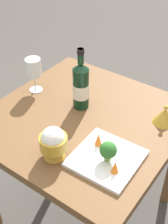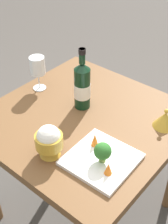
# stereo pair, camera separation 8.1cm
# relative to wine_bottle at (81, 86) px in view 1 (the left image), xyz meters

# --- Properties ---
(ground_plane) EXTENTS (8.00, 8.00, 0.00)m
(ground_plane) POSITION_rel_wine_bottle_xyz_m (0.06, -0.06, -0.84)
(ground_plane) COLOR #4C4742
(dining_table) EXTENTS (0.84, 0.84, 0.73)m
(dining_table) POSITION_rel_wine_bottle_xyz_m (0.06, -0.06, -0.21)
(dining_table) COLOR brown
(dining_table) RESTS_ON ground_plane
(wine_bottle) EXTENTS (0.08, 0.08, 0.30)m
(wine_bottle) POSITION_rel_wine_bottle_xyz_m (0.00, 0.00, 0.00)
(wine_bottle) COLOR black
(wine_bottle) RESTS_ON dining_table
(wine_glass) EXTENTS (0.08, 0.08, 0.18)m
(wine_glass) POSITION_rel_wine_bottle_xyz_m (-0.27, -0.03, 0.01)
(wine_glass) COLOR white
(wine_glass) RESTS_ON dining_table
(rice_bowl) EXTENTS (0.11, 0.11, 0.14)m
(rice_bowl) POSITION_rel_wine_bottle_xyz_m (0.11, -0.33, -0.04)
(rice_bowl) COLOR gold
(rice_bowl) RESTS_ON dining_table
(rice_bowl_lid) EXTENTS (0.10, 0.10, 0.09)m
(rice_bowl_lid) POSITION_rel_wine_bottle_xyz_m (0.37, 0.12, -0.08)
(rice_bowl_lid) COLOR gold
(rice_bowl_lid) RESTS_ON dining_table
(serving_plate) EXTENTS (0.26, 0.26, 0.02)m
(serving_plate) POSITION_rel_wine_bottle_xyz_m (0.29, -0.22, -0.11)
(serving_plate) COLOR white
(serving_plate) RESTS_ON dining_table
(broccoli_floret) EXTENTS (0.07, 0.07, 0.09)m
(broccoli_floret) POSITION_rel_wine_bottle_xyz_m (0.30, -0.23, -0.05)
(broccoli_floret) COLOR #729E4C
(broccoli_floret) RESTS_ON serving_plate
(carrot_garnish_left) EXTENTS (0.03, 0.03, 0.06)m
(carrot_garnish_left) POSITION_rel_wine_bottle_xyz_m (0.22, -0.18, -0.07)
(carrot_garnish_left) COLOR orange
(carrot_garnish_left) RESTS_ON serving_plate
(carrot_garnish_right) EXTENTS (0.03, 0.03, 0.05)m
(carrot_garnish_right) POSITION_rel_wine_bottle_xyz_m (0.35, -0.27, -0.08)
(carrot_garnish_right) COLOR orange
(carrot_garnish_right) RESTS_ON serving_plate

